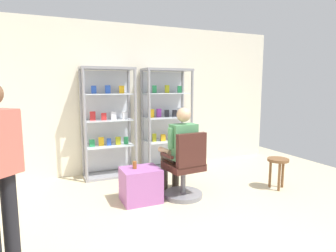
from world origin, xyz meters
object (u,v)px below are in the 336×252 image
Objects in this scene: display_cabinet_left at (108,122)px; wooden_stool at (278,165)px; seated_shopkeeper at (180,147)px; display_cabinet_right at (166,119)px; tea_glass at (135,165)px; storage_crate at (141,185)px; office_chair at (185,171)px.

wooden_stool is (2.26, -1.71, -0.58)m from display_cabinet_left.
display_cabinet_left is at bearing 119.64° from seated_shopkeeper.
tea_glass is at bearing -127.71° from display_cabinet_right.
tea_glass is at bearing 169.58° from wooden_stool.
tea_glass is at bearing 154.87° from storage_crate.
storage_crate is 5.21× the size of tea_glass.
wooden_stool is (2.18, -0.40, -0.14)m from tea_glass.
storage_crate is at bearing 170.12° from wooden_stool.
display_cabinet_left is at bearing 117.28° from office_chair.
seated_shopkeeper is (-0.34, -1.33, -0.25)m from display_cabinet_right.
display_cabinet_right reaches higher than tea_glass.
seated_shopkeeper reaches higher than tea_glass.
storage_crate is 2.14m from wooden_stool.
storage_crate is 0.29m from tea_glass.
display_cabinet_left is 2.90m from wooden_stool.
display_cabinet_left is 1.77m from office_chair.
tea_glass is at bearing 165.36° from office_chair.
seated_shopkeeper reaches higher than wooden_stool.
seated_shopkeeper is at bearing 165.68° from wooden_stool.
display_cabinet_right is 1.72m from tea_glass.
wooden_stool is (1.49, -0.22, -0.02)m from office_chair.
display_cabinet_right is 2.15m from wooden_stool.
tea_glass is at bearing -86.34° from display_cabinet_left.
office_chair reaches higher than wooden_stool.
storage_crate is at bearing -25.13° from tea_glass.
display_cabinet_right is 1.40m from seated_shopkeeper.
seated_shopkeeper is at bearing -104.48° from display_cabinet_right.
wooden_stool is at bearing -14.32° from seated_shopkeeper.
display_cabinet_left is 1.55m from seated_shopkeeper.
seated_shopkeeper is (-0.01, 0.16, 0.32)m from office_chair.
office_chair is (0.77, -1.49, -0.57)m from display_cabinet_left.
office_chair is at bearing -62.72° from display_cabinet_left.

